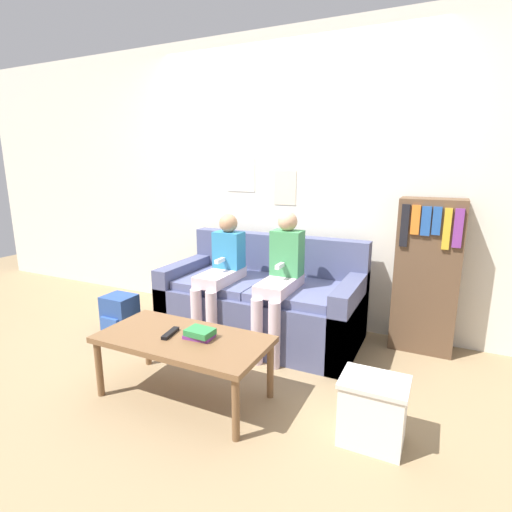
{
  "coord_description": "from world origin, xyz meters",
  "views": [
    {
      "loc": [
        1.36,
        -2.42,
        1.47
      ],
      "look_at": [
        0.0,
        0.39,
        0.74
      ],
      "focal_mm": 28.0,
      "sensor_mm": 36.0,
      "label": 1
    }
  ],
  "objects_px": {
    "couch": "(263,303)",
    "coffee_table": "(183,343)",
    "tv_remote": "(170,333)",
    "backpack": "(120,314)",
    "bookshelf": "(426,276)",
    "storage_box": "(373,411)",
    "person_right": "(280,276)",
    "person_left": "(221,271)"
  },
  "relations": [
    {
      "from": "storage_box",
      "to": "couch",
      "type": "bearing_deg",
      "value": 138.12
    },
    {
      "from": "storage_box",
      "to": "bookshelf",
      "type": "bearing_deg",
      "value": 83.3
    },
    {
      "from": "person_right",
      "to": "bookshelf",
      "type": "relative_size",
      "value": 0.91
    },
    {
      "from": "couch",
      "to": "person_right",
      "type": "height_order",
      "value": "person_right"
    },
    {
      "from": "coffee_table",
      "to": "backpack",
      "type": "relative_size",
      "value": 3.26
    },
    {
      "from": "coffee_table",
      "to": "person_right",
      "type": "height_order",
      "value": "person_right"
    },
    {
      "from": "person_left",
      "to": "person_right",
      "type": "xyz_separation_m",
      "value": [
        0.53,
        0.01,
        0.02
      ]
    },
    {
      "from": "coffee_table",
      "to": "tv_remote",
      "type": "xyz_separation_m",
      "value": [
        -0.09,
        -0.01,
        0.05
      ]
    },
    {
      "from": "couch",
      "to": "backpack",
      "type": "bearing_deg",
      "value": -158.51
    },
    {
      "from": "person_right",
      "to": "bookshelf",
      "type": "xyz_separation_m",
      "value": [
        1.02,
        0.53,
        -0.01
      ]
    },
    {
      "from": "storage_box",
      "to": "coffee_table",
      "type": "bearing_deg",
      "value": -176.16
    },
    {
      "from": "person_left",
      "to": "tv_remote",
      "type": "xyz_separation_m",
      "value": [
        0.14,
        -0.87,
        -0.17
      ]
    },
    {
      "from": "coffee_table",
      "to": "storage_box",
      "type": "height_order",
      "value": "coffee_table"
    },
    {
      "from": "person_right",
      "to": "backpack",
      "type": "bearing_deg",
      "value": -169.36
    },
    {
      "from": "coffee_table",
      "to": "bookshelf",
      "type": "height_order",
      "value": "bookshelf"
    },
    {
      "from": "backpack",
      "to": "tv_remote",
      "type": "bearing_deg",
      "value": -30.29
    },
    {
      "from": "person_right",
      "to": "person_left",
      "type": "bearing_deg",
      "value": -179.23
    },
    {
      "from": "storage_box",
      "to": "person_left",
      "type": "bearing_deg",
      "value": 150.72
    },
    {
      "from": "person_right",
      "to": "storage_box",
      "type": "relative_size",
      "value": 3.01
    },
    {
      "from": "person_left",
      "to": "backpack",
      "type": "relative_size",
      "value": 3.2
    },
    {
      "from": "couch",
      "to": "backpack",
      "type": "relative_size",
      "value": 4.99
    },
    {
      "from": "person_right",
      "to": "storage_box",
      "type": "distance_m",
      "value": 1.24
    },
    {
      "from": "backpack",
      "to": "person_right",
      "type": "bearing_deg",
      "value": 10.64
    },
    {
      "from": "bookshelf",
      "to": "backpack",
      "type": "height_order",
      "value": "bookshelf"
    },
    {
      "from": "coffee_table",
      "to": "person_right",
      "type": "bearing_deg",
      "value": 70.96
    },
    {
      "from": "person_left",
      "to": "backpack",
      "type": "bearing_deg",
      "value": -163.75
    },
    {
      "from": "person_left",
      "to": "couch",
      "type": "bearing_deg",
      "value": 35.33
    },
    {
      "from": "tv_remote",
      "to": "backpack",
      "type": "distance_m",
      "value": 1.23
    },
    {
      "from": "coffee_table",
      "to": "storage_box",
      "type": "bearing_deg",
      "value": 3.84
    },
    {
      "from": "bookshelf",
      "to": "storage_box",
      "type": "bearing_deg",
      "value": -96.7
    },
    {
      "from": "person_left",
      "to": "bookshelf",
      "type": "relative_size",
      "value": 0.87
    },
    {
      "from": "couch",
      "to": "coffee_table",
      "type": "xyz_separation_m",
      "value": [
        -0.06,
        -1.06,
        0.07
      ]
    },
    {
      "from": "bookshelf",
      "to": "backpack",
      "type": "relative_size",
      "value": 3.68
    },
    {
      "from": "tv_remote",
      "to": "backpack",
      "type": "xyz_separation_m",
      "value": [
        -1.04,
        0.61,
        -0.26
      ]
    },
    {
      "from": "coffee_table",
      "to": "person_right",
      "type": "distance_m",
      "value": 0.95
    },
    {
      "from": "tv_remote",
      "to": "storage_box",
      "type": "xyz_separation_m",
      "value": [
        1.25,
        0.09,
        -0.24
      ]
    },
    {
      "from": "tv_remote",
      "to": "bookshelf",
      "type": "xyz_separation_m",
      "value": [
        1.4,
        1.41,
        0.19
      ]
    },
    {
      "from": "backpack",
      "to": "bookshelf",
      "type": "bearing_deg",
      "value": 18.1
    },
    {
      "from": "coffee_table",
      "to": "storage_box",
      "type": "xyz_separation_m",
      "value": [
        1.16,
        0.08,
        -0.18
      ]
    },
    {
      "from": "coffee_table",
      "to": "backpack",
      "type": "height_order",
      "value": "coffee_table"
    },
    {
      "from": "coffee_table",
      "to": "person_right",
      "type": "xyz_separation_m",
      "value": [
        0.3,
        0.87,
        0.25
      ]
    },
    {
      "from": "tv_remote",
      "to": "couch",
      "type": "bearing_deg",
      "value": 72.76
    }
  ]
}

